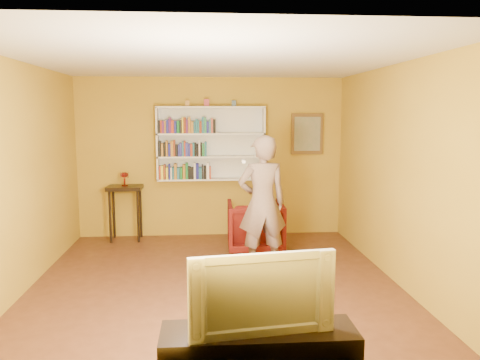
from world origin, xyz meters
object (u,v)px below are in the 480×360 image
at_px(console_table, 125,195).
at_px(television, 259,290).
at_px(ruby_lustre, 124,176).
at_px(armchair, 255,226).
at_px(bookshelf, 211,144).
at_px(person, 262,203).

xyz_separation_m(console_table, television, (1.69, -4.50, 0.07)).
distance_m(ruby_lustre, television, 4.81).
bearing_deg(television, console_table, 102.96).
xyz_separation_m(console_table, armchair, (2.08, -0.81, -0.37)).
bearing_deg(bookshelf, console_table, -173.62).
bearing_deg(armchair, person, 91.62).
bearing_deg(console_table, ruby_lustre, 63.43).
xyz_separation_m(ruby_lustre, armchair, (2.08, -0.81, -0.69)).
relative_size(bookshelf, armchair, 2.11).
bearing_deg(armchair, television, 85.69).
bearing_deg(armchair, bookshelf, -54.55).
relative_size(person, television, 1.71).
bearing_deg(person, ruby_lustre, -44.95).
relative_size(ruby_lustre, armchair, 0.27).
relative_size(bookshelf, ruby_lustre, 7.91).
height_order(console_table, ruby_lustre, ruby_lustre).
height_order(person, television, person).
relative_size(console_table, ruby_lustre, 4.02).
bearing_deg(console_table, bookshelf, 6.38).
distance_m(bookshelf, person, 2.02).
relative_size(ruby_lustre, television, 0.22).
height_order(ruby_lustre, person, person).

